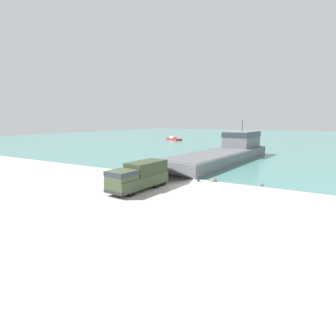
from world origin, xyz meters
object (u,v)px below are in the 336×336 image
at_px(landing_craft, 227,150).
at_px(moored_boat_a, 174,139).
at_px(soldier_on_ramp, 115,179).
at_px(military_truck, 139,176).
at_px(mooring_bollard, 198,178).

relative_size(landing_craft, moored_boat_a, 4.23).
xyz_separation_m(landing_craft, soldier_on_ramp, (-4.73, -27.06, -0.88)).
distance_m(military_truck, soldier_on_ramp, 3.06).
height_order(landing_craft, mooring_bollard, landing_craft).
distance_m(landing_craft, mooring_bollard, 19.77).
relative_size(military_truck, soldier_on_ramp, 4.83).
bearing_deg(mooring_bollard, landing_craft, 96.82).
bearing_deg(military_truck, landing_craft, -178.41).
bearing_deg(soldier_on_ramp, landing_craft, 80.92).
bearing_deg(moored_boat_a, military_truck, 58.42).
bearing_deg(landing_craft, military_truck, -87.47).
xyz_separation_m(soldier_on_ramp, moored_boat_a, (-28.52, 66.96, -0.48)).
distance_m(military_truck, mooring_bollard, 8.22).
xyz_separation_m(landing_craft, mooring_bollard, (2.34, -19.58, -1.39)).
height_order(landing_craft, moored_boat_a, landing_craft).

